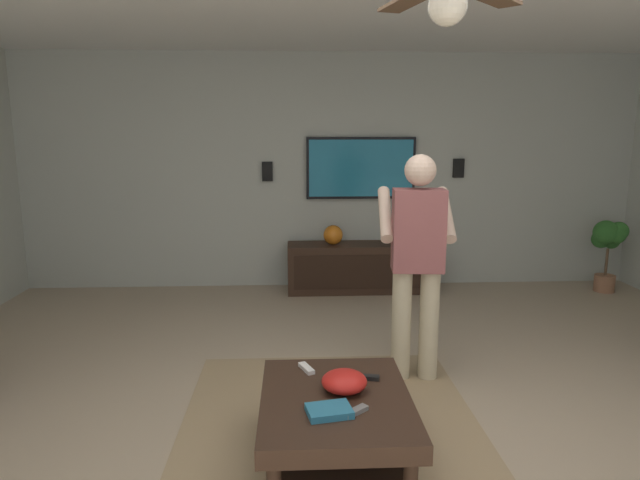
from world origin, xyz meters
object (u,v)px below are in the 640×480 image
Objects in this scene: media_console at (362,267)px; coffee_table at (336,414)px; wall_speaker_right at (267,171)px; wall_speaker_left at (459,168)px; remote_black at (366,377)px; tv at (361,168)px; person_standing at (417,254)px; bowl at (344,381)px; book at (329,411)px; potted_plant_short at (609,242)px; remote_white at (306,368)px; remote_grey at (355,411)px; vase_round at (333,235)px.

coffee_table is at bearing -9.49° from media_console.
wall_speaker_right reaches higher than coffee_table.
wall_speaker_left is at bearing -90.00° from wall_speaker_right.
remote_black is 0.68× the size of wall_speaker_left.
person_standing is (-2.56, -0.10, -0.46)m from tv.
tv is 3.59m from remote_black.
tv is 1.15m from wall_speaker_left.
tv reaches higher than bowl.
book is (-3.58, 0.61, 0.14)m from media_console.
tv is at bearing 82.01° from potted_plant_short.
remote_white reaches higher than coffee_table.
book is 3.97m from wall_speaker_right.
remote_black is (-0.14, -0.34, 0.00)m from remote_white.
coffee_table is 3.44m from media_console.
bowl is 1.66× the size of remote_grey.
person_standing is 1.12m from remote_black.
remote_white is 1.00× the size of remote_black.
media_console is at bearing 7.47° from person_standing.
vase_round is (3.31, -0.18, 0.20)m from bowl.
tv reaches higher than remote_grey.
remote_white is at bearing -13.18° from media_console.
vase_round is at bearing 100.40° from wall_speaker_left.
person_standing reaches higher than wall_speaker_left.
vase_round reaches higher than coffee_table.
vase_round reaches higher than remote_black.
tv is at bearing 70.11° from book.
wall_speaker_left reaches higher than remote_black.
wall_speaker_left is at bearing -79.60° from vase_round.
wall_speaker_left is (3.64, -1.71, 1.09)m from coffee_table.
bowl is 1.13× the size of book.
remote_grey is at bearing -7.69° from media_console.
vase_round is (0.13, 3.13, 0.09)m from potted_plant_short.
person_standing is at bearing 2.35° from media_console.
potted_plant_short is at bearing -46.13° from person_standing.
tv is at bearing -90.70° from wall_speaker_right.
media_console reaches higher than bowl.
tv reaches higher than remote_white.
book reaches higher than coffee_table.
media_console is at bearing -137.56° from remote_grey.
potted_plant_short is 5.48× the size of remote_grey.
person_standing reaches higher than coffee_table.
media_console is 7.73× the size of vase_round.
vase_round is at bearing -3.92° from coffee_table.
media_console is at bearing 69.51° from book.
bowl is at bearing -8.23° from tv.
book is (0.00, 0.13, 0.01)m from remote_grey.
potted_plant_short is (-0.15, -2.79, 0.30)m from media_console.
remote_white is 0.58m from remote_grey.
remote_white is at bearing 150.63° from wall_speaker_left.
remote_black is (-3.43, 0.38, -0.98)m from tv.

